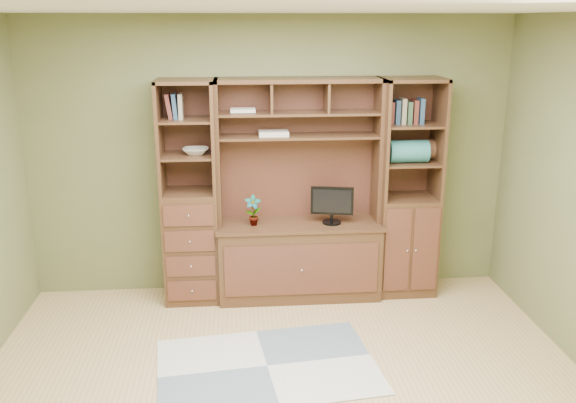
{
  "coord_description": "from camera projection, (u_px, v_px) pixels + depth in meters",
  "views": [
    {
      "loc": [
        -0.3,
        -3.61,
        2.54
      ],
      "look_at": [
        0.1,
        1.2,
        1.1
      ],
      "focal_mm": 38.0,
      "sensor_mm": 36.0,
      "label": 1
    }
  ],
  "objects": [
    {
      "name": "rug",
      "position": [
        267.0,
        366.0,
        4.65
      ],
      "size": [
        1.76,
        1.28,
        0.01
      ],
      "primitive_type": "cube",
      "rotation": [
        0.0,
        0.0,
        0.12
      ],
      "color": "#A2A8A7",
      "rests_on": "ground"
    },
    {
      "name": "right_tower",
      "position": [
        408.0,
        189.0,
        5.7
      ],
      "size": [
        0.55,
        0.45,
        2.05
      ],
      "primitive_type": "cube",
      "color": "#462B18",
      "rests_on": "ground"
    },
    {
      "name": "room",
      "position": [
        288.0,
        226.0,
        3.82
      ],
      "size": [
        4.6,
        4.1,
        2.64
      ],
      "color": "tan",
      "rests_on": "ground"
    },
    {
      "name": "center_hutch",
      "position": [
        299.0,
        192.0,
        5.58
      ],
      "size": [
        1.54,
        0.53,
        2.05
      ],
      "primitive_type": "cube",
      "color": "#462B18",
      "rests_on": "ground"
    },
    {
      "name": "blanket_red",
      "position": [
        423.0,
        149.0,
        5.69
      ],
      "size": [
        0.33,
        0.18,
        0.18
      ],
      "primitive_type": "cube",
      "color": "brown",
      "rests_on": "right_tower"
    },
    {
      "name": "left_tower",
      "position": [
        190.0,
        194.0,
        5.54
      ],
      "size": [
        0.5,
        0.45,
        2.05
      ],
      "primitive_type": "cube",
      "color": "#462B18",
      "rests_on": "ground"
    },
    {
      "name": "magazines",
      "position": [
        274.0,
        133.0,
        5.5
      ],
      "size": [
        0.27,
        0.19,
        0.04
      ],
      "primitive_type": "cube",
      "color": "beige",
      "rests_on": "center_hutch"
    },
    {
      "name": "monitor",
      "position": [
        332.0,
        198.0,
        5.59
      ],
      "size": [
        0.42,
        0.25,
        0.48
      ],
      "primitive_type": "cube",
      "rotation": [
        0.0,
        0.0,
        -0.21
      ],
      "color": "black",
      "rests_on": "center_hutch"
    },
    {
      "name": "blanket_teal",
      "position": [
        408.0,
        151.0,
        5.55
      ],
      "size": [
        0.35,
        0.2,
        0.2
      ],
      "primitive_type": "cube",
      "color": "#2B7371",
      "rests_on": "right_tower"
    },
    {
      "name": "orchid",
      "position": [
        253.0,
        211.0,
        5.56
      ],
      "size": [
        0.15,
        0.1,
        0.28
      ],
      "primitive_type": "imported",
      "color": "#965832",
      "rests_on": "center_hutch"
    },
    {
      "name": "bowl",
      "position": [
        196.0,
        151.0,
        5.43
      ],
      "size": [
        0.23,
        0.23,
        0.06
      ],
      "primitive_type": "imported",
      "color": "beige",
      "rests_on": "left_tower"
    }
  ]
}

